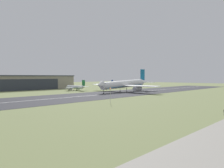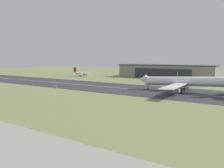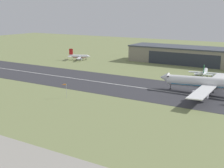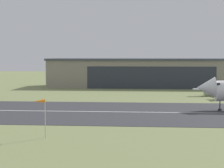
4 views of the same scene
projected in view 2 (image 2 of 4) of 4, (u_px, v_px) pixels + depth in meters
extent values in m
plane|color=#7A8451|center=(21.00, 99.00, 97.34)|extent=(628.59, 628.59, 0.00)
cube|color=#333338|center=(94.00, 86.00, 142.05)|extent=(388.59, 42.38, 0.06)
cube|color=silver|center=(94.00, 86.00, 142.05)|extent=(349.73, 0.70, 0.01)
cube|color=gray|center=(166.00, 72.00, 202.24)|extent=(86.55, 24.34, 11.37)
cube|color=#424751|center=(166.00, 65.00, 201.53)|extent=(87.55, 25.34, 0.90)
cube|color=#2D333D|center=(161.00, 74.00, 192.20)|extent=(51.93, 0.12, 9.09)
cylinder|color=white|center=(184.00, 81.00, 115.87)|extent=(43.59, 6.01, 6.83)
cone|color=white|center=(143.00, 79.00, 128.40)|extent=(4.88, 5.18, 5.26)
cube|color=black|center=(147.00, 78.00, 126.97)|extent=(1.21, 4.34, 0.48)
cube|color=#146B9E|center=(184.00, 84.00, 116.03)|extent=(39.06, 5.66, 1.79)
cube|color=white|center=(189.00, 80.00, 129.71)|extent=(7.06, 26.53, 0.66)
cylinder|color=#A8A8B2|center=(186.00, 84.00, 128.81)|extent=(6.78, 3.29, 3.41)
cube|color=white|center=(174.00, 86.00, 103.14)|extent=(7.06, 26.53, 0.66)
cylinder|color=#A8A8B2|center=(173.00, 89.00, 105.81)|extent=(6.78, 3.29, 3.41)
cylinder|color=black|center=(148.00, 86.00, 127.05)|extent=(0.24, 0.24, 3.17)
cylinder|color=black|center=(148.00, 89.00, 127.21)|extent=(0.84, 0.84, 0.44)
cylinder|color=black|center=(185.00, 88.00, 119.11)|extent=(0.24, 0.24, 3.17)
cylinder|color=black|center=(185.00, 91.00, 119.26)|extent=(0.84, 0.84, 0.44)
cylinder|color=black|center=(182.00, 90.00, 113.97)|extent=(0.24, 0.24, 3.17)
cylinder|color=black|center=(182.00, 92.00, 114.12)|extent=(0.84, 0.84, 0.44)
cylinder|color=white|center=(82.00, 73.00, 221.28)|extent=(11.84, 7.63, 2.72)
cone|color=white|center=(89.00, 73.00, 220.40)|extent=(3.39, 3.52, 2.72)
cone|color=white|center=(75.00, 73.00, 222.15)|extent=(4.01, 3.63, 2.45)
cube|color=black|center=(87.00, 73.00, 220.51)|extent=(2.00, 2.56, 0.44)
cube|color=red|center=(82.00, 74.00, 221.37)|extent=(10.72, 6.99, 0.20)
cube|color=white|center=(81.00, 74.00, 215.65)|extent=(5.73, 8.80, 0.40)
cylinder|color=#A8A8B2|center=(81.00, 75.00, 216.41)|extent=(3.92, 3.07, 1.69)
cube|color=white|center=(83.00, 73.00, 226.97)|extent=(5.73, 8.80, 0.40)
cylinder|color=#A8A8B2|center=(84.00, 75.00, 226.35)|extent=(3.92, 3.07, 1.69)
cube|color=red|center=(75.00, 70.00, 221.72)|extent=(2.79, 1.55, 4.63)
cube|color=white|center=(74.00, 73.00, 218.75)|extent=(4.15, 4.88, 0.24)
cube|color=white|center=(76.00, 73.00, 225.54)|extent=(4.15, 4.88, 0.24)
cylinder|color=black|center=(86.00, 75.00, 220.95)|extent=(0.24, 0.24, 1.50)
cylinder|color=black|center=(86.00, 76.00, 221.01)|extent=(0.84, 0.84, 0.44)
cylinder|color=black|center=(81.00, 76.00, 219.95)|extent=(0.24, 0.24, 1.50)
cylinder|color=black|center=(81.00, 76.00, 220.01)|extent=(0.84, 0.84, 0.44)
cylinder|color=black|center=(82.00, 75.00, 223.17)|extent=(0.24, 0.24, 1.50)
cylinder|color=black|center=(82.00, 76.00, 223.23)|extent=(0.84, 0.84, 0.44)
cylinder|color=silver|center=(178.00, 80.00, 155.98)|extent=(5.42, 15.71, 2.56)
cone|color=silver|center=(180.00, 79.00, 164.17)|extent=(2.94, 2.74, 2.56)
cone|color=silver|center=(177.00, 80.00, 147.39)|extent=(2.84, 3.44, 2.30)
cube|color=black|center=(179.00, 78.00, 162.95)|extent=(2.34, 1.49, 0.44)
cube|color=#1E7238|center=(178.00, 81.00, 156.06)|extent=(5.01, 14.16, 0.20)
cube|color=silver|center=(186.00, 80.00, 154.33)|extent=(8.38, 3.97, 0.40)
cylinder|color=#A8A8B2|center=(185.00, 82.00, 155.15)|extent=(2.18, 3.56, 1.58)
cube|color=silver|center=(171.00, 80.00, 158.31)|extent=(8.38, 3.97, 0.40)
cylinder|color=#A8A8B2|center=(172.00, 81.00, 158.65)|extent=(2.18, 3.56, 1.58)
cube|color=#1E7238|center=(177.00, 76.00, 147.47)|extent=(0.80, 2.78, 4.35)
cube|color=silver|center=(182.00, 80.00, 146.24)|extent=(4.30, 3.12, 0.24)
cube|color=silver|center=(172.00, 80.00, 148.67)|extent=(4.30, 3.12, 0.24)
cylinder|color=black|center=(179.00, 82.00, 162.24)|extent=(0.24, 0.24, 1.51)
cylinder|color=black|center=(179.00, 82.00, 162.30)|extent=(0.84, 0.84, 0.44)
cylinder|color=black|center=(181.00, 83.00, 155.47)|extent=(0.24, 0.24, 1.51)
cylinder|color=black|center=(181.00, 83.00, 155.53)|extent=(0.84, 0.84, 0.44)
cylinder|color=black|center=(176.00, 82.00, 156.62)|extent=(0.24, 0.24, 1.51)
cylinder|color=black|center=(176.00, 83.00, 156.68)|extent=(0.84, 0.84, 0.44)
cylinder|color=#B7B7BC|center=(56.00, 87.00, 112.82)|extent=(0.14, 0.14, 6.43)
cone|color=orange|center=(54.00, 81.00, 112.26)|extent=(1.84, 1.81, 0.60)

